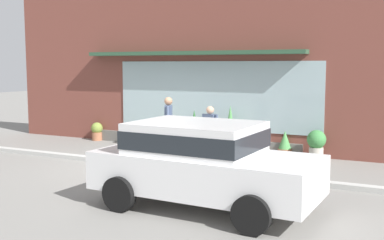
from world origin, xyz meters
TOP-DOWN VIEW (x-y plane):
  - ground_plane at (0.00, 0.00)m, footprint 60.00×60.00m
  - curb_strip at (0.00, -0.20)m, footprint 14.00×0.24m
  - storefront at (0.01, 3.19)m, footprint 14.00×0.81m
  - fire_hydrant at (-0.66, 0.54)m, footprint 0.39×0.36m
  - pedestrian_with_handbag at (0.16, 1.20)m, footprint 0.33×0.61m
  - pedestrian_passerby at (1.61, 0.83)m, footprint 0.47×0.23m
  - parked_car_white at (3.04, -2.73)m, footprint 4.15×2.18m
  - potted_plant_corner_tall at (-3.60, 2.82)m, footprint 0.40×0.40m
  - potted_plant_near_hydrant at (0.37, 2.43)m, footprint 0.36×0.36m
  - potted_plant_low_front at (3.08, 2.86)m, footprint 0.41×0.41m
  - potted_plant_doorstep at (-2.22, 2.61)m, footprint 0.30×0.30m
  - potted_plant_window_right at (-0.95, 2.71)m, footprint 0.43×0.43m
  - potted_plant_window_left at (4.03, 2.59)m, footprint 0.52×0.52m
  - potted_plant_trailing_edge at (1.42, 2.74)m, footprint 0.40×0.40m

SIDE VIEW (x-z plane):
  - ground_plane at x=0.00m, z-range 0.00..0.00m
  - curb_strip at x=0.00m, z-range 0.00..0.12m
  - potted_plant_doorstep at x=-2.22m, z-range -0.01..0.56m
  - potted_plant_corner_tall at x=-3.60m, z-range 0.01..0.64m
  - potted_plant_low_front at x=3.08m, z-range -0.02..0.72m
  - potted_plant_window_right at x=-0.95m, z-range 0.02..0.78m
  - potted_plant_window_left at x=4.03m, z-range 0.05..0.90m
  - fire_hydrant at x=-0.66m, z-range 0.01..0.97m
  - potted_plant_near_hydrant at x=0.37m, z-range -0.03..1.25m
  - potted_plant_trailing_edge at x=1.42m, z-range -0.03..1.39m
  - pedestrian_passerby at x=1.61m, z-range 0.12..1.67m
  - parked_car_white at x=3.04m, z-range 0.11..1.69m
  - pedestrian_with_handbag at x=0.16m, z-range 0.14..1.86m
  - storefront at x=0.01m, z-range -0.06..5.41m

